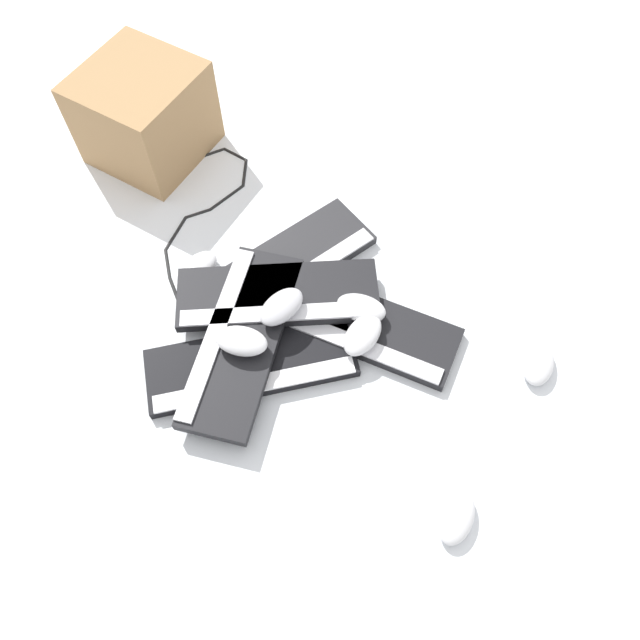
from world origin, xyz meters
The scene contains 15 objects.
ground_plane centered at (0.00, 0.00, 0.00)m, with size 3.20×3.20×0.00m, color silver.
keyboard_0 centered at (0.21, 0.01, 0.01)m, with size 0.25×0.46×0.03m.
keyboard_1 centered at (0.01, 0.17, 0.01)m, with size 0.24×0.46×0.03m.
keyboard_2 centered at (0.01, -0.08, 0.01)m, with size 0.43×0.40×0.03m.
keyboard_3 centered at (0.13, 0.06, 0.04)m, with size 0.30×0.46×0.03m.
keyboard_4 centered at (0.06, 0.17, 0.04)m, with size 0.44×0.39×0.03m.
mouse_0 centered at (-0.44, -0.06, 0.02)m, with size 0.11×0.07×0.04m, color silver.
mouse_1 centered at (0.04, 0.18, 0.08)m, with size 0.11×0.07×0.04m, color silver.
mouse_2 centered at (-0.04, -0.06, 0.05)m, with size 0.11×0.07×0.04m, color silver.
mouse_3 centered at (0.08, 0.07, 0.08)m, with size 0.11×0.07×0.04m, color #B7B7BC.
mouse_4 centered at (-0.24, -0.38, 0.02)m, with size 0.11×0.07×0.04m, color silver.
mouse_5 centered at (0.02, -0.09, 0.05)m, with size 0.11×0.07×0.04m, color silver.
mouse_6 centered at (0.29, 0.20, 0.02)m, with size 0.11×0.07×0.04m, color silver.
cable_0 centered at (0.49, 0.13, 0.00)m, with size 0.40×0.30×0.01m.
cardboard_box centered at (0.71, 0.17, 0.12)m, with size 0.27×0.26×0.23m, color #9E774C.
Camera 1 is at (-0.56, 0.27, 1.21)m, focal length 35.00 mm.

